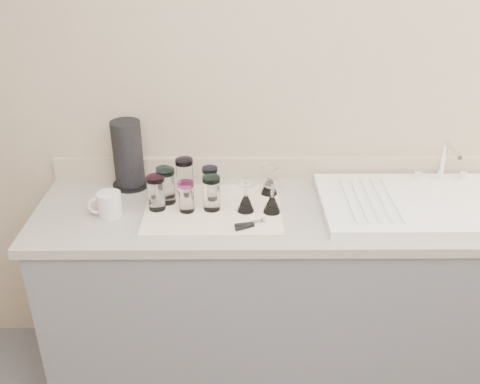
{
  "coord_description": "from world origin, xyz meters",
  "views": [
    {
      "loc": [
        -0.21,
        -0.72,
        1.97
      ],
      "look_at": [
        -0.19,
        1.15,
        1.0
      ],
      "focal_mm": 40.0,
      "sensor_mm": 36.0,
      "label": 1
    }
  ],
  "objects_px": {
    "sink_unit": "(421,203)",
    "goblet_front_left": "(246,201)",
    "tumbler_extra": "(166,186)",
    "tumbler_magenta": "(156,193)",
    "tumbler_purple": "(210,182)",
    "can_opener": "(250,225)",
    "tumbler_blue": "(186,197)",
    "goblet_back_right": "(269,184)",
    "tumbler_teal": "(164,181)",
    "white_mug": "(109,204)",
    "tumbler_lavender": "(212,193)",
    "paper_towel_roll": "(128,155)",
    "goblet_front_right": "(272,202)",
    "tumbler_cyan": "(185,176)"
  },
  "relations": [
    {
      "from": "sink_unit",
      "to": "goblet_front_left",
      "type": "distance_m",
      "value": 0.72
    },
    {
      "from": "tumbler_extra",
      "to": "tumbler_magenta",
      "type": "bearing_deg",
      "value": -121.22
    },
    {
      "from": "tumbler_purple",
      "to": "can_opener",
      "type": "relative_size",
      "value": 1.07
    },
    {
      "from": "tumbler_blue",
      "to": "goblet_back_right",
      "type": "bearing_deg",
      "value": 23.98
    },
    {
      "from": "goblet_back_right",
      "to": "goblet_front_left",
      "type": "bearing_deg",
      "value": -124.3
    },
    {
      "from": "tumbler_teal",
      "to": "tumbler_extra",
      "type": "bearing_deg",
      "value": -74.09
    },
    {
      "from": "sink_unit",
      "to": "tumbler_blue",
      "type": "distance_m",
      "value": 0.96
    },
    {
      "from": "tumbler_blue",
      "to": "goblet_front_left",
      "type": "height_order",
      "value": "same"
    },
    {
      "from": "tumbler_magenta",
      "to": "white_mug",
      "type": "relative_size",
      "value": 1.02
    },
    {
      "from": "goblet_front_left",
      "to": "can_opener",
      "type": "relative_size",
      "value": 1.03
    },
    {
      "from": "tumbler_purple",
      "to": "tumbler_lavender",
      "type": "distance_m",
      "value": 0.11
    },
    {
      "from": "tumbler_teal",
      "to": "tumbler_magenta",
      "type": "bearing_deg",
      "value": -96.32
    },
    {
      "from": "goblet_back_right",
      "to": "goblet_front_left",
      "type": "distance_m",
      "value": 0.18
    },
    {
      "from": "paper_towel_roll",
      "to": "tumbler_blue",
      "type": "bearing_deg",
      "value": -42.17
    },
    {
      "from": "goblet_front_left",
      "to": "goblet_front_right",
      "type": "xyz_separation_m",
      "value": [
        0.1,
        -0.01,
        0.0
      ]
    },
    {
      "from": "tumbler_cyan",
      "to": "tumbler_extra",
      "type": "distance_m",
      "value": 0.11
    },
    {
      "from": "can_opener",
      "to": "tumbler_purple",
      "type": "bearing_deg",
      "value": 122.79
    },
    {
      "from": "sink_unit",
      "to": "tumbler_lavender",
      "type": "distance_m",
      "value": 0.86
    },
    {
      "from": "tumbler_blue",
      "to": "goblet_back_right",
      "type": "xyz_separation_m",
      "value": [
        0.34,
        0.15,
        -0.02
      ]
    },
    {
      "from": "tumbler_magenta",
      "to": "tumbler_blue",
      "type": "relative_size",
      "value": 1.13
    },
    {
      "from": "tumbler_cyan",
      "to": "white_mug",
      "type": "relative_size",
      "value": 1.07
    },
    {
      "from": "goblet_back_right",
      "to": "can_opener",
      "type": "xyz_separation_m",
      "value": [
        -0.09,
        -0.28,
        -0.04
      ]
    },
    {
      "from": "white_mug",
      "to": "goblet_front_right",
      "type": "bearing_deg",
      "value": 0.79
    },
    {
      "from": "tumbler_blue",
      "to": "goblet_back_right",
      "type": "relative_size",
      "value": 0.97
    },
    {
      "from": "tumbler_blue",
      "to": "white_mug",
      "type": "bearing_deg",
      "value": -176.53
    },
    {
      "from": "goblet_front_right",
      "to": "can_opener",
      "type": "xyz_separation_m",
      "value": [
        -0.09,
        -0.11,
        -0.04
      ]
    },
    {
      "from": "tumbler_teal",
      "to": "goblet_front_right",
      "type": "distance_m",
      "value": 0.48
    },
    {
      "from": "tumbler_extra",
      "to": "paper_towel_roll",
      "type": "distance_m",
      "value": 0.26
    },
    {
      "from": "tumbler_purple",
      "to": "white_mug",
      "type": "bearing_deg",
      "value": -159.56
    },
    {
      "from": "tumbler_lavender",
      "to": "tumbler_extra",
      "type": "relative_size",
      "value": 0.97
    },
    {
      "from": "tumbler_teal",
      "to": "tumbler_blue",
      "type": "xyz_separation_m",
      "value": [
        0.11,
        -0.15,
        0.0
      ]
    },
    {
      "from": "sink_unit",
      "to": "white_mug",
      "type": "bearing_deg",
      "value": -177.42
    },
    {
      "from": "sink_unit",
      "to": "tumbler_extra",
      "type": "relative_size",
      "value": 5.54
    },
    {
      "from": "tumbler_teal",
      "to": "tumbler_blue",
      "type": "relative_size",
      "value": 0.97
    },
    {
      "from": "tumbler_cyan",
      "to": "goblet_back_right",
      "type": "xyz_separation_m",
      "value": [
        0.36,
        -0.02,
        -0.03
      ]
    },
    {
      "from": "tumbler_blue",
      "to": "tumbler_purple",
      "type": "bearing_deg",
      "value": 55.48
    },
    {
      "from": "tumbler_teal",
      "to": "tumbler_extra",
      "type": "xyz_separation_m",
      "value": [
        0.02,
        -0.07,
        0.01
      ]
    },
    {
      "from": "tumbler_lavender",
      "to": "tumbler_extra",
      "type": "xyz_separation_m",
      "value": [
        -0.19,
        0.06,
        0.0
      ]
    },
    {
      "from": "tumbler_purple",
      "to": "white_mug",
      "type": "height_order",
      "value": "tumbler_purple"
    },
    {
      "from": "goblet_back_right",
      "to": "goblet_front_left",
      "type": "relative_size",
      "value": 1.03
    },
    {
      "from": "tumbler_extra",
      "to": "tumbler_cyan",
      "type": "bearing_deg",
      "value": 53.3
    },
    {
      "from": "goblet_front_right",
      "to": "white_mug",
      "type": "bearing_deg",
      "value": -179.21
    },
    {
      "from": "can_opener",
      "to": "sink_unit",
      "type": "bearing_deg",
      "value": 12.94
    },
    {
      "from": "white_mug",
      "to": "tumbler_purple",
      "type": "bearing_deg",
      "value": 20.44
    },
    {
      "from": "tumbler_cyan",
      "to": "tumbler_lavender",
      "type": "xyz_separation_m",
      "value": [
        0.12,
        -0.15,
        -0.0
      ]
    },
    {
      "from": "goblet_front_left",
      "to": "tumbler_teal",
      "type": "bearing_deg",
      "value": 156.97
    },
    {
      "from": "tumbler_teal",
      "to": "goblet_back_right",
      "type": "xyz_separation_m",
      "value": [
        0.45,
        0.0,
        -0.02
      ]
    },
    {
      "from": "tumbler_lavender",
      "to": "tumbler_purple",
      "type": "bearing_deg",
      "value": 95.57
    },
    {
      "from": "tumbler_lavender",
      "to": "goblet_front_left",
      "type": "relative_size",
      "value": 1.13
    },
    {
      "from": "tumbler_extra",
      "to": "goblet_back_right",
      "type": "height_order",
      "value": "tumbler_extra"
    }
  ]
}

